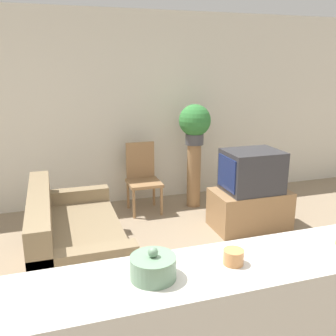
{
  "coord_description": "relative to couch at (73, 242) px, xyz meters",
  "views": [
    {
      "loc": [
        -0.84,
        -1.85,
        1.98
      ],
      "look_at": [
        0.4,
        2.02,
        0.85
      ],
      "focal_mm": 40.0,
      "sensor_mm": 36.0,
      "label": 1
    }
  ],
  "objects": [
    {
      "name": "wall_back",
      "position": [
        0.71,
        1.78,
        1.07
      ],
      "size": [
        9.0,
        0.06,
        2.7
      ],
      "color": "silver",
      "rests_on": "ground_plane"
    },
    {
      "name": "wooden_chair",
      "position": [
        1.04,
        1.32,
        0.22
      ],
      "size": [
        0.44,
        0.44,
        0.94
      ],
      "color": "#9E754C",
      "rests_on": "ground_plane"
    },
    {
      "name": "plant_stand",
      "position": [
        1.77,
        1.24,
        0.17
      ],
      "size": [
        0.19,
        0.19,
        0.91
      ],
      "color": "#9E754C",
      "rests_on": "ground_plane"
    },
    {
      "name": "tv_stand",
      "position": [
        2.17,
        0.34,
        -0.04
      ],
      "size": [
        0.94,
        0.56,
        0.48
      ],
      "color": "#9E754C",
      "rests_on": "ground_plane"
    },
    {
      "name": "television",
      "position": [
        2.16,
        0.34,
        0.45
      ],
      "size": [
        0.68,
        0.53,
        0.5
      ],
      "color": "#333338",
      "rests_on": "tv_stand"
    },
    {
      "name": "potted_plant",
      "position": [
        1.77,
        1.24,
        0.93
      ],
      "size": [
        0.44,
        0.44,
        0.55
      ],
      "color": "#4C4C51",
      "rests_on": "plant_stand"
    },
    {
      "name": "candle_jar",
      "position": [
        0.64,
        -2.1,
        0.83
      ],
      "size": [
        0.1,
        0.1,
        0.07
      ],
      "color": "#C6844C",
      "rests_on": "foreground_counter"
    },
    {
      "name": "couch",
      "position": [
        0.0,
        0.0,
        0.0
      ],
      "size": [
        0.86,
        1.69,
        0.8
      ],
      "color": "#847051",
      "rests_on": "ground_plane"
    },
    {
      "name": "decorative_bowl",
      "position": [
        0.25,
        -2.1,
        0.85
      ],
      "size": [
        0.2,
        0.2,
        0.15
      ],
      "color": "gray",
      "rests_on": "foreground_counter"
    }
  ]
}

